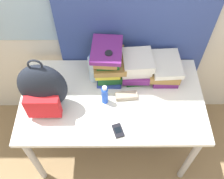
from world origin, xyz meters
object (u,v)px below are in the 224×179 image
cell_phone (118,131)px  sunglasses_case (126,96)px  book_stack_center (136,66)px  book_stack_right (165,68)px  water_bottle (94,68)px  sports_bottle (109,68)px  book_stack_left (108,62)px  sunscreen_bottle (105,95)px  backpack (43,89)px

cell_phone → sunglasses_case: 0.27m
book_stack_center → sunglasses_case: bearing=-110.6°
book_stack_right → water_bottle: water_bottle is taller
water_bottle → cell_phone: water_bottle is taller
water_bottle → sunglasses_case: bearing=-36.5°
water_bottle → sports_bottle: bearing=-10.3°
sunglasses_case → book_stack_left: bearing=121.5°
book_stack_left → sunscreen_bottle: size_ratio=1.75×
sports_bottle → cell_phone: size_ratio=2.75×
book_stack_left → cell_phone: size_ratio=2.69×
water_bottle → sports_bottle: sports_bottle is taller
water_bottle → sunglasses_case: (0.23, -0.17, -0.10)m
water_bottle → sunscreen_bottle: 0.22m
book_stack_left → water_bottle: 0.11m
water_bottle → book_stack_left: bearing=17.8°
backpack → book_stack_left: backpack is taller
backpack → sunglasses_case: 0.56m
sports_bottle → book_stack_right: bearing=7.9°
book_stack_center → book_stack_left: bearing=179.2°
book_stack_right → sunscreen_bottle: 0.49m
book_stack_left → book_stack_right: (0.40, 0.00, -0.07)m
backpack → water_bottle: size_ratio=1.85×
book_stack_left → sunscreen_bottle: (-0.02, -0.23, -0.07)m
book_stack_center → sunscreen_bottle: size_ratio=1.55×
cell_phone → sunglasses_case: size_ratio=0.69×
book_stack_left → book_stack_right: book_stack_left is taller
sports_bottle → book_stack_left: bearing=94.3°
sunglasses_case → backpack: bearing=-173.7°
backpack → cell_phone: (0.47, -0.20, -0.18)m
backpack → sunscreen_bottle: (0.38, 0.03, -0.11)m
backpack → cell_phone: 0.54m
book_stack_center → sunglasses_case: book_stack_center is taller
cell_phone → water_bottle: bearing=111.0°
book_stack_center → water_bottle: water_bottle is taller
book_stack_center → water_bottle: 0.30m
book_stack_right → sunscreen_bottle: bearing=-151.2°
cell_phone → sports_bottle: bearing=97.9°
sunscreen_bottle → book_stack_center: bearing=46.0°
book_stack_center → book_stack_right: size_ratio=0.90×
backpack → sports_bottle: bearing=26.7°
book_stack_right → cell_phone: book_stack_right is taller
book_stack_center → sunscreen_bottle: book_stack_center is taller
sunglasses_case → book_stack_right: bearing=36.0°
book_stack_left → backpack: bearing=-147.5°
sunscreen_bottle → sunglasses_case: 0.16m
backpack → sports_bottle: backpack is taller
book_stack_right → sports_bottle: (-0.40, -0.06, 0.07)m
water_bottle → cell_phone: size_ratio=2.25×
book_stack_right → book_stack_left: bearing=-179.6°
book_stack_right → sunscreen_bottle: (-0.43, -0.23, 0.00)m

